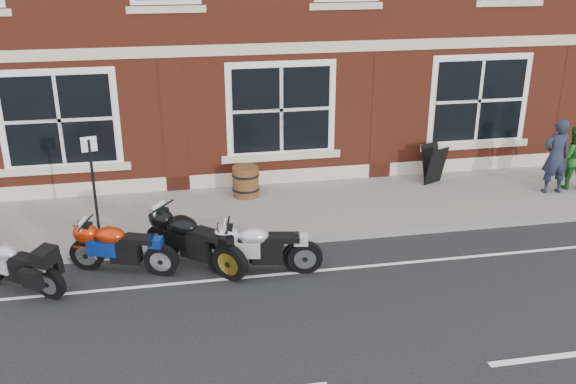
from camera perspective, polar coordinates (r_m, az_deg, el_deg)
name	(u,v)px	position (r m, az deg, el deg)	size (l,w,h in m)	color
ground	(243,283)	(11.55, -4.01, -8.09)	(80.00, 80.00, 0.00)	black
sidewalk	(227,214)	(14.20, -5.48, -1.96)	(30.00, 3.00, 0.12)	slate
kerb	(234,245)	(12.78, -4.79, -4.75)	(30.00, 0.16, 0.12)	slate
moto_touring_silver	(15,262)	(12.05, -23.10, -5.76)	(1.71, 1.18, 1.30)	black
moto_sport_red	(121,245)	(12.05, -14.60, -4.62)	(1.98, 0.82, 0.93)	black
moto_sport_black	(194,238)	(11.91, -8.36, -4.10)	(1.79, 1.67, 1.04)	black
moto_sport_silver	(262,246)	(11.64, -2.30, -4.79)	(2.09, 0.51, 0.95)	black
moto_naked_black	(259,246)	(11.72, -2.59, -4.79)	(1.95, 0.52, 0.88)	black
pedestrian_left	(556,156)	(16.15, 22.71, 2.95)	(0.65, 0.43, 1.79)	#1B2030
pedestrian_right	(572,157)	(16.66, 23.91, 2.84)	(0.74, 0.58, 1.53)	#1B601B
a_board_sign	(434,164)	(16.08, 12.82, 2.45)	(0.56, 0.38, 0.94)	black
barrel_planter	(246,181)	(14.90, -3.78, 0.96)	(0.64, 0.64, 0.71)	#433011
parking_sign	(93,180)	(13.05, -16.93, 0.99)	(0.29, 0.09, 2.09)	black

